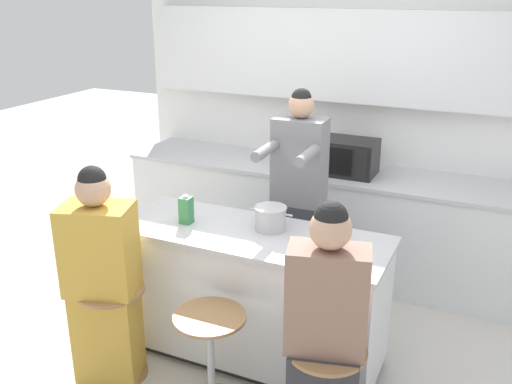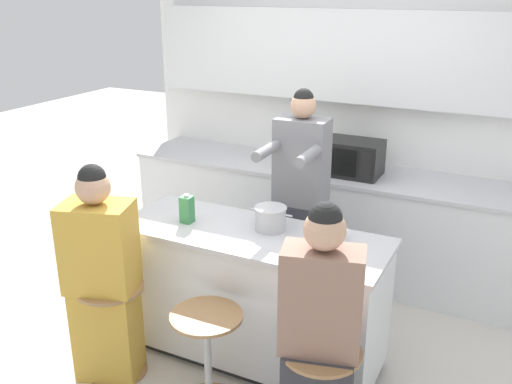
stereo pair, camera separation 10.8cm
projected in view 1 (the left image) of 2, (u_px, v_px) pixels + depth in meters
name	position (u px, v px, depth m)	size (l,w,h in m)	color
ground_plane	(252.00, 354.00, 3.90)	(16.00, 16.00, 0.00)	beige
wall_back	(339.00, 88.00, 4.89)	(3.78, 0.22, 2.70)	white
back_counter	(322.00, 218.00, 4.98)	(3.50, 0.69, 0.92)	silver
kitchen_island	(252.00, 295.00, 3.74)	(1.75, 0.66, 0.91)	black
bar_stool_leftmost	(114.00, 325.00, 3.57)	(0.42, 0.42, 0.63)	#997047
bar_stool_center	(211.00, 354.00, 3.29)	(0.42, 0.42, 0.63)	#997047
person_cooking	(298.00, 211.00, 4.05)	(0.37, 0.56, 1.74)	#383842
person_wrapped_blanket	(103.00, 283.00, 3.46)	(0.48, 0.40, 1.42)	gold
person_seated_near	(325.00, 342.00, 2.91)	(0.44, 0.34, 1.43)	#333338
cooking_pot	(271.00, 218.00, 3.61)	(0.30, 0.21, 0.15)	#B7BABC
fruit_bowl	(332.00, 234.00, 3.48)	(0.20, 0.20, 0.07)	white
coffee_cup_near	(340.00, 256.00, 3.17)	(0.11, 0.08, 0.09)	#4C7099
juice_carton	(186.00, 210.00, 3.70)	(0.07, 0.07, 0.19)	#38844C
microwave	(343.00, 156.00, 4.66)	(0.54, 0.34, 0.29)	black
potted_plant	(287.00, 145.00, 4.89)	(0.23, 0.23, 0.30)	#A86042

